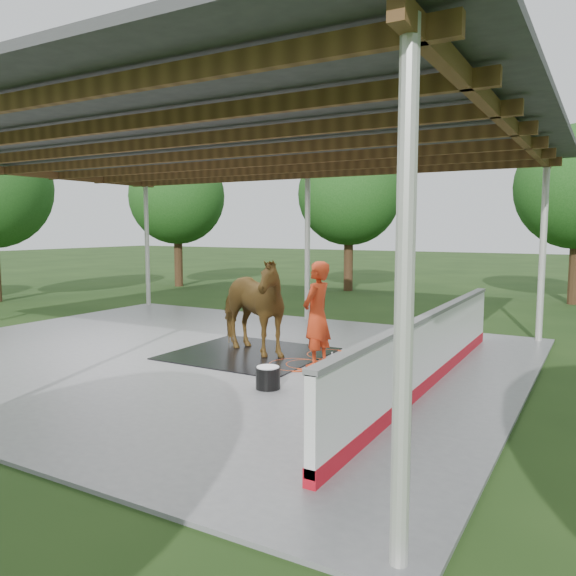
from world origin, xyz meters
The scene contains 12 objects.
ground centered at (0.00, 0.00, 0.00)m, with size 100.00×100.00×0.00m, color #1E3814.
concrete_slab centered at (0.00, 0.00, 0.03)m, with size 12.00×10.00×0.05m, color slate.
pavilion_structure centered at (0.00, 0.00, 3.97)m, with size 12.60×10.60×4.05m.
dasher_board centered at (4.60, 0.00, 0.59)m, with size 0.16×8.00×1.15m.
tree_belt centered at (0.30, 0.90, 3.79)m, with size 28.00×28.00×5.80m.
rubber_mat centered at (0.95, 0.46, 0.06)m, with size 2.80×2.62×0.02m, color black.
horse centered at (0.95, 0.46, 1.01)m, with size 1.01×2.21×1.87m, color brown.
handler centered at (2.54, 0.23, 0.98)m, with size 0.68×0.45×1.87m, color #AF2E12.
wash_bucket centered at (2.51, -1.35, 0.23)m, with size 0.37×0.37×0.34m.
soap_bottle_a centered at (2.79, 0.34, 0.18)m, with size 0.10×0.10×0.27m, color silver.
soap_bottle_b centered at (3.68, -0.06, 0.14)m, with size 0.08×0.08×0.17m, color #338CD8.
hose_coil centered at (2.27, 0.49, 0.06)m, with size 2.01×1.94×0.02m.
Camera 1 is at (6.91, -8.46, 2.50)m, focal length 35.00 mm.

